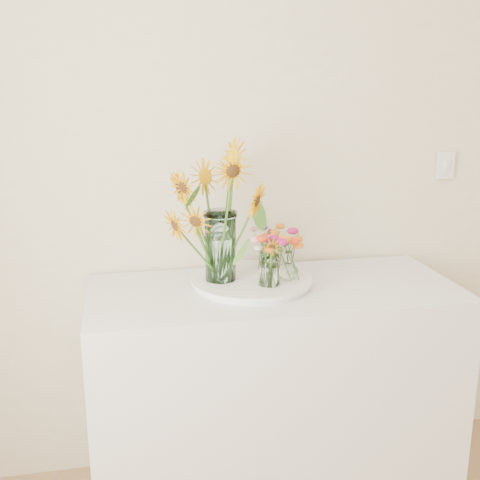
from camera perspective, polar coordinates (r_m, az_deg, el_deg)
The scene contains 10 objects.
counter at distance 2.48m, azimuth 3.12°, elevation -14.37°, with size 1.40×0.60×0.90m, color white.
tray at distance 2.31m, azimuth 1.10°, elevation -4.02°, with size 0.44×0.44×0.03m, color white.
mason_jar at distance 2.25m, azimuth -1.87°, elevation -0.60°, with size 0.12×0.12×0.27m, color #ADE0DA.
sunflower_bouquet at distance 2.22m, azimuth -1.90°, elevation 2.58°, with size 0.78×0.78×0.53m, color #DE9904, non-canonical shape.
small_vase_a at distance 2.21m, azimuth 2.81°, elevation -2.90°, with size 0.07×0.07×0.12m, color white.
wildflower_posy_a at distance 2.19m, azimuth 2.82°, elevation -1.78°, with size 0.17×0.17×0.21m, color orange, non-canonical shape.
small_vase_b at distance 2.30m, azimuth 4.62°, elevation -2.37°, with size 0.08×0.08×0.11m, color white, non-canonical shape.
wildflower_posy_b at distance 2.28m, azimuth 4.64°, elevation -1.29°, with size 0.20×0.20×0.20m, color orange, non-canonical shape.
small_vase_c at distance 2.40m, azimuth 2.56°, elevation -1.68°, with size 0.06×0.06×0.10m, color white.
wildflower_posy_c at distance 2.39m, azimuth 2.57°, elevation -0.64°, with size 0.17×0.17×0.19m, color orange, non-canonical shape.
Camera 1 is at (-0.95, -0.16, 1.66)m, focal length 45.00 mm.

